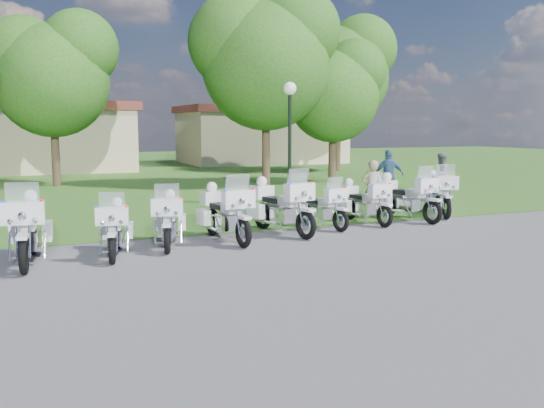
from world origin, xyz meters
name	(u,v)px	position (x,y,z in m)	size (l,w,h in m)	color
ground	(300,255)	(0.00, 0.00, 0.00)	(100.00, 100.00, 0.00)	#4E4E53
grass_lawn	(114,169)	(0.00, 27.00, 0.00)	(100.00, 48.00, 0.01)	#36631F
motorcycle_0	(28,228)	(-5.32, 1.42, 0.71)	(0.98, 2.52, 1.69)	black
motorcycle_1	(115,227)	(-3.62, 1.47, 0.59)	(0.98, 2.09, 1.42)	black
motorcycle_2	(169,219)	(-2.34, 2.03, 0.63)	(1.11, 2.18, 1.50)	black
motorcycle_3	(225,212)	(-0.97, 2.15, 0.68)	(0.95, 2.44, 1.64)	black
motorcycle_4	(280,205)	(0.63, 2.54, 0.72)	(1.20, 2.51, 1.71)	black
motorcycle_5	(319,206)	(1.97, 2.96, 0.59)	(0.97, 2.08, 1.41)	black
motorcycle_6	(363,201)	(3.47, 3.15, 0.62)	(0.89, 2.19, 1.47)	black
motorcycle_7	(406,197)	(4.89, 3.16, 0.68)	(1.10, 2.39, 1.62)	black
motorcycle_8	(438,193)	(6.43, 3.65, 0.67)	(1.37, 2.25, 1.61)	black
lamp_post	(290,113)	(3.14, 7.46, 3.16)	(0.44, 0.44, 4.19)	black
tree_1	(51,70)	(-3.94, 17.46, 5.17)	(5.86, 5.00, 7.81)	#38281C
tree_2	(264,54)	(4.88, 14.08, 5.87)	(6.65, 5.67, 8.86)	#38281C
tree_3	(332,88)	(8.46, 14.38, 4.50)	(5.11, 4.36, 6.81)	#38281C
tree_4	(337,68)	(12.16, 20.62, 6.09)	(6.90, 5.89, 9.20)	#38281C
building_west	(7,136)	(-6.00, 28.00, 2.07)	(14.56, 8.32, 4.10)	#C5AF8E
building_east	(261,134)	(11.00, 30.00, 2.07)	(11.44, 7.28, 4.10)	#C5AF8E
bystander_a	(372,189)	(4.17, 3.83, 0.86)	(0.62, 0.41, 1.71)	tan
bystander_b	(441,175)	(9.62, 7.60, 0.84)	(0.82, 0.64, 1.68)	slate
bystander_c	(389,176)	(6.82, 6.96, 0.93)	(1.09, 0.45, 1.86)	#3A5C8C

